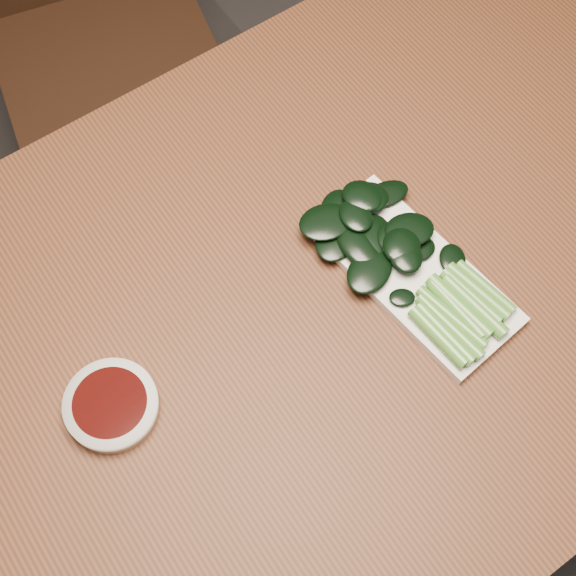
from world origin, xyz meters
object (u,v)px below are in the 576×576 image
at_px(sauce_bowl, 112,405).
at_px(gai_lan, 404,262).
at_px(chair_far, 92,16).
at_px(table, 288,336).
at_px(serving_plate, 414,274).

height_order(sauce_bowl, gai_lan, gai_lan).
distance_m(sauce_bowl, gai_lan, 0.38).
height_order(chair_far, sauce_bowl, chair_far).
xyz_separation_m(table, gai_lan, (0.15, -0.03, 0.10)).
relative_size(table, gai_lan, 4.83).
bearing_deg(table, gai_lan, -12.36).
bearing_deg(chair_far, sauce_bowl, -100.44).
xyz_separation_m(sauce_bowl, gai_lan, (0.38, -0.05, 0.01)).
bearing_deg(serving_plate, table, 163.23).
distance_m(table, serving_plate, 0.18).
bearing_deg(gai_lan, serving_plate, -63.74).
relative_size(sauce_bowl, serving_plate, 0.38).
distance_m(chair_far, gai_lan, 0.89).
bearing_deg(sauce_bowl, table, -4.10).
relative_size(table, serving_plate, 5.01).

